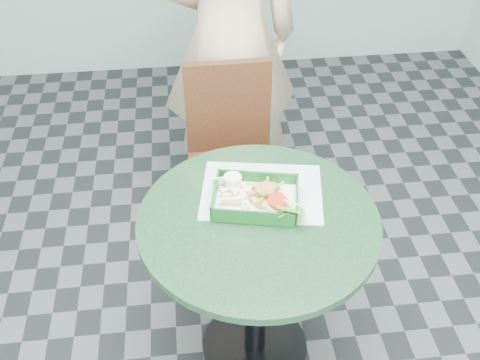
{
  "coord_description": "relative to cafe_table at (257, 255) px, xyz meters",
  "views": [
    {
      "loc": [
        -0.22,
        -1.36,
        2.1
      ],
      "look_at": [
        -0.05,
        0.1,
        0.86
      ],
      "focal_mm": 42.0,
      "sensor_mm": 36.0,
      "label": 1
    }
  ],
  "objects": [
    {
      "name": "dining_chair",
      "position": [
        -0.02,
        0.71,
        -0.05
      ],
      "size": [
        0.39,
        0.39,
        0.93
      ],
      "rotation": [
        0.0,
        0.0,
        0.01
      ],
      "color": "#3E2B1B",
      "rests_on": "floor"
    },
    {
      "name": "fries_pile",
      "position": [
        -0.06,
        0.08,
        0.21
      ],
      "size": [
        0.16,
        0.17,
        0.05
      ],
      "primitive_type": null,
      "rotation": [
        0.0,
        0.0,
        0.37
      ],
      "color": "#FFEFB1",
      "rests_on": "food_basket"
    },
    {
      "name": "cafe_table",
      "position": [
        0.0,
        0.0,
        0.0
      ],
      "size": [
        0.83,
        0.83,
        0.75
      ],
      "color": "black",
      "rests_on": "floor"
    },
    {
      "name": "placemat",
      "position": [
        0.03,
        0.13,
        0.17
      ],
      "size": [
        0.48,
        0.39,
        0.0
      ],
      "primitive_type": "cube",
      "rotation": [
        0.0,
        0.0,
        -0.18
      ],
      "color": "silver",
      "rests_on": "cafe_table"
    },
    {
      "name": "floor",
      "position": [
        0.0,
        0.0,
        -0.58
      ],
      "size": [
        4.0,
        5.0,
        0.02
      ],
      "primitive_type": "cube",
      "color": "#303335",
      "rests_on": "ground"
    },
    {
      "name": "sauce_ramekin",
      "position": [
        -0.09,
        0.13,
        0.22
      ],
      "size": [
        0.06,
        0.06,
        0.04
      ],
      "rotation": [
        0.0,
        0.0,
        0.17
      ],
      "color": "white",
      "rests_on": "food_basket"
    },
    {
      "name": "food_basket",
      "position": [
        -0.0,
        0.07,
        0.19
      ],
      "size": [
        0.29,
        0.21,
        0.06
      ],
      "rotation": [
        0.0,
        0.0,
        -0.21
      ],
      "color": "#105519",
      "rests_on": "placemat"
    },
    {
      "name": "crab_sandwich",
      "position": [
        0.03,
        0.08,
        0.22
      ],
      "size": [
        0.12,
        0.12,
        0.07
      ],
      "rotation": [
        0.0,
        0.0,
        0.27
      ],
      "color": "gold",
      "rests_on": "food_basket"
    },
    {
      "name": "garnish_cup",
      "position": [
        0.09,
        0.02,
        0.21
      ],
      "size": [
        0.12,
        0.12,
        0.05
      ],
      "rotation": [
        0.0,
        0.0,
        -0.16
      ],
      "color": "white",
      "rests_on": "food_basket"
    }
  ]
}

